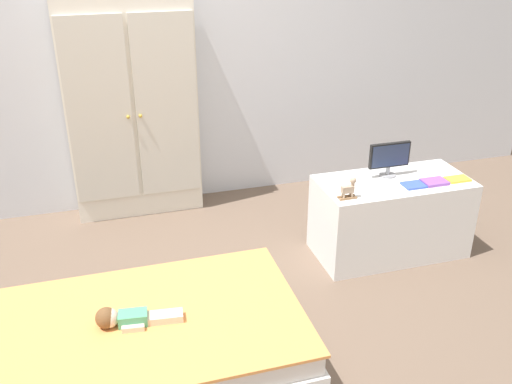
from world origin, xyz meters
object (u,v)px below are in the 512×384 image
Objects in this scene: tv_monitor at (390,157)px; rocking_horse_toy at (349,188)px; bed at (107,350)px; book_blue at (414,185)px; book_purple at (434,182)px; tv_stand at (390,217)px; wardrobe at (132,111)px; doll at (123,318)px; book_yellow at (457,179)px.

tv_monitor reaches higher than rocking_horse_toy.
book_blue is (1.83, 0.50, 0.38)m from bed.
book_purple reaches higher than book_blue.
tv_stand is at bearing 154.20° from book_purple.
book_blue is at bearing -55.51° from tv_stand.
rocking_horse_toy is at bearing -47.42° from wardrobe.
tv_stand is 0.28m from book_blue.
tv_monitor reaches higher than doll.
rocking_horse_toy is (1.07, -1.16, -0.20)m from wardrobe.
tv_monitor is (1.43, -0.95, -0.13)m from wardrobe.
book_yellow is at bearing 13.68° from doll.
tv_stand is 6.34× the size of book_purple.
book_yellow is (0.30, 0.00, 0.00)m from book_blue.
book_purple is (0.14, 0.00, 0.00)m from book_blue.
tv_monitor reaches higher than book_blue.
bed is 2.07m from book_purple.
wardrobe is at bearing 145.68° from book_purple.
doll is at bearing -160.36° from tv_stand.
book_yellow is at bearing 0.00° from book_purple.
doll is 0.42× the size of tv_stand.
tv_monitor is (-0.01, 0.08, 0.37)m from tv_stand.
rocking_horse_toy is 0.99× the size of book_blue.
bed is 14.46× the size of rocking_horse_toy.
wardrobe is 2.14m from book_yellow.
tv_stand is 6.42× the size of book_yellow.
rocking_horse_toy is (1.31, 0.46, 0.27)m from doll.
book_purple is at bearing 14.10° from bed.
rocking_horse_toy is 0.44m from book_blue.
wardrobe is 1.62× the size of tv_stand.
rocking_horse_toy reaches higher than tv_stand.
book_yellow reaches higher than doll.
book_blue is at bearing -36.71° from wardrobe.
doll is 1.41m from rocking_horse_toy.
tv_stand is 3.54× the size of tv_monitor.
book_blue is at bearing 180.00° from book_purple.
book_yellow is at bearing -31.92° from wardrobe.
wardrobe is 5.74× the size of tv_monitor.
doll is 1.70m from wardrobe.
book_blue is at bearing 15.90° from doll.
book_purple is (0.22, -0.18, -0.12)m from tv_monitor.
rocking_horse_toy is at bearing -176.90° from book_yellow.
bed is at bearing -164.88° from book_blue.
rocking_horse_toy is (-0.37, -0.14, 0.31)m from tv_stand.
book_blue is (0.44, 0.04, -0.05)m from rocking_horse_toy.
book_purple reaches higher than bed.
book_purple is (0.58, 0.04, -0.05)m from rocking_horse_toy.
bed is 1.95m from tv_monitor.
wardrobe reaches higher than doll.
tv_stand is 0.46m from book_yellow.
doll is 2.73× the size of book_yellow.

